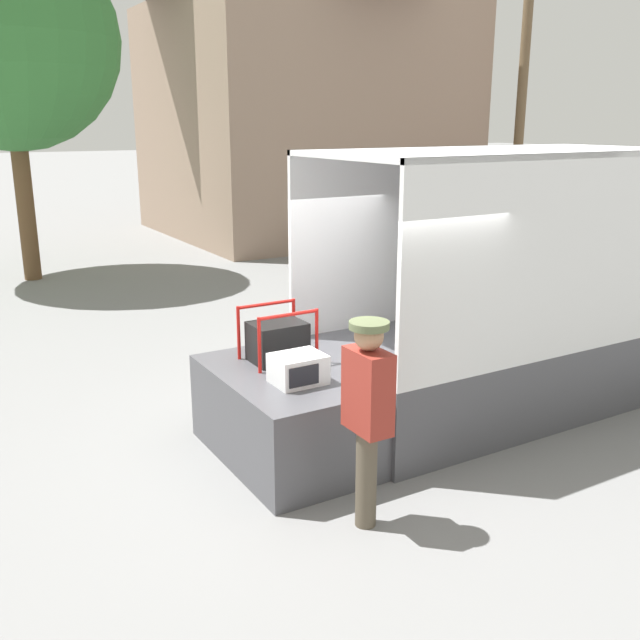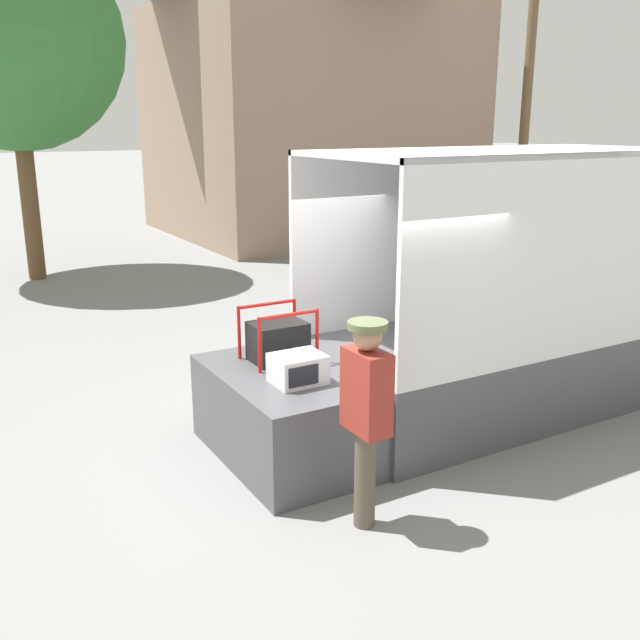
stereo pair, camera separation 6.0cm
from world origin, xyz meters
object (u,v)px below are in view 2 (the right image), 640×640
at_px(worker_person, 366,403).
at_px(street_tree, 12,40).
at_px(utility_pole, 529,73).
at_px(microwave, 298,369).
at_px(portable_generator, 280,340).
at_px(box_truck, 580,310).

distance_m(worker_person, street_tree, 12.49).
bearing_deg(utility_pole, microwave, -142.33).
distance_m(portable_generator, utility_pole, 15.94).
bearing_deg(portable_generator, microwave, -102.81).
height_order(worker_person, utility_pole, utility_pole).
distance_m(box_truck, utility_pole, 13.23).
distance_m(microwave, portable_generator, 0.71).
xyz_separation_m(worker_person, utility_pole, (12.73, 11.00, 3.52)).
bearing_deg(box_truck, street_tree, 115.89).
relative_size(microwave, utility_pole, 0.05).
relative_size(worker_person, utility_pole, 0.20).
bearing_deg(street_tree, worker_person, -86.39).
distance_m(box_truck, microwave, 4.30).
relative_size(worker_person, street_tree, 0.25).
height_order(microwave, worker_person, worker_person).
bearing_deg(microwave, utility_pole, 37.67).
height_order(box_truck, utility_pole, utility_pole).
bearing_deg(street_tree, microwave, -86.01).
xyz_separation_m(box_truck, microwave, (-4.29, -0.33, 0.07)).
bearing_deg(utility_pole, portable_generator, -143.99).
distance_m(box_truck, portable_generator, 4.15).
distance_m(portable_generator, street_tree, 10.74).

